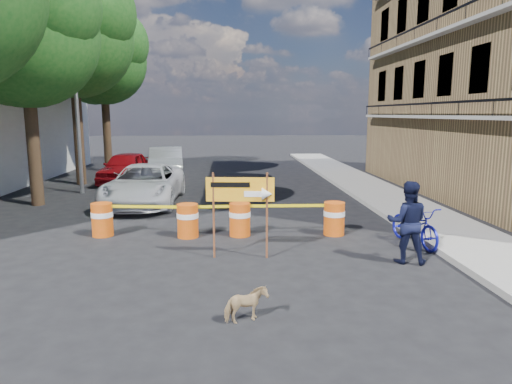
{
  "coord_description": "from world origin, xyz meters",
  "views": [
    {
      "loc": [
        0.11,
        -9.67,
        3.27
      ],
      "look_at": [
        0.8,
        1.75,
        1.3
      ],
      "focal_mm": 32.0,
      "sensor_mm": 36.0,
      "label": 1
    }
  ],
  "objects": [
    {
      "name": "ground",
      "position": [
        0.0,
        0.0,
        0.0
      ],
      "size": [
        120.0,
        120.0,
        0.0
      ],
      "primitive_type": "plane",
      "color": "black",
      "rests_on": "ground"
    },
    {
      "name": "sidewalk_east",
      "position": [
        6.2,
        6.0,
        0.07
      ],
      "size": [
        2.4,
        40.0,
        0.15
      ],
      "primitive_type": "cube",
      "color": "gray",
      "rests_on": "ground"
    },
    {
      "name": "tree_mid_a",
      "position": [
        -6.74,
        7.0,
        6.01
      ],
      "size": [
        5.25,
        5.0,
        8.68
      ],
      "color": "#332316",
      "rests_on": "ground"
    },
    {
      "name": "tree_mid_b",
      "position": [
        -6.73,
        12.0,
        6.71
      ],
      "size": [
        5.67,
        5.4,
        9.62
      ],
      "color": "#332316",
      "rests_on": "ground"
    },
    {
      "name": "tree_far",
      "position": [
        -6.74,
        17.0,
        6.22
      ],
      "size": [
        5.04,
        4.8,
        8.84
      ],
      "color": "#332316",
      "rests_on": "ground"
    },
    {
      "name": "streetlamp",
      "position": [
        -5.93,
        9.5,
        4.38
      ],
      "size": [
        1.25,
        0.18,
        8.0
      ],
      "color": "gray",
      "rests_on": "ground"
    },
    {
      "name": "barrel_far_left",
      "position": [
        -3.31,
        2.54,
        0.47
      ],
      "size": [
        0.58,
        0.58,
        0.9
      ],
      "color": "#C5520B",
      "rests_on": "ground"
    },
    {
      "name": "barrel_mid_left",
      "position": [
        -0.99,
        2.28,
        0.47
      ],
      "size": [
        0.58,
        0.58,
        0.9
      ],
      "color": "#C5520B",
      "rests_on": "ground"
    },
    {
      "name": "barrel_mid_right",
      "position": [
        0.4,
        2.33,
        0.47
      ],
      "size": [
        0.58,
        0.58,
        0.9
      ],
      "color": "#C5520B",
      "rests_on": "ground"
    },
    {
      "name": "barrel_far_right",
      "position": [
        2.97,
        2.28,
        0.47
      ],
      "size": [
        0.58,
        0.58,
        0.9
      ],
      "color": "#C5520B",
      "rests_on": "ground"
    },
    {
      "name": "detour_sign",
      "position": [
        0.58,
        0.39,
        1.45
      ],
      "size": [
        1.54,
        0.3,
        1.98
      ],
      "rotation": [
        0.0,
        0.0,
        -0.08
      ],
      "color": "#592D19",
      "rests_on": "ground"
    },
    {
      "name": "pedestrian",
      "position": [
        4.03,
        -0.13,
        0.91
      ],
      "size": [
        1.04,
        0.9,
        1.83
      ],
      "primitive_type": "imported",
      "rotation": [
        0.0,
        0.0,
        2.88
      ],
      "color": "black",
      "rests_on": "ground"
    },
    {
      "name": "bicycle",
      "position": [
        4.77,
        1.2,
        0.97
      ],
      "size": [
        0.87,
        1.13,
        1.94
      ],
      "primitive_type": "imported",
      "rotation": [
        0.0,
        0.0,
        0.2
      ],
      "color": "#1517AB",
      "rests_on": "ground"
    },
    {
      "name": "dog",
      "position": [
        0.36,
        -2.88,
        0.29
      ],
      "size": [
        0.75,
        0.54,
        0.58
      ],
      "primitive_type": "imported",
      "rotation": [
        0.0,
        0.0,
        1.95
      ],
      "color": "tan",
      "rests_on": "ground"
    },
    {
      "name": "suv_white",
      "position": [
        -2.94,
        6.92,
        0.72
      ],
      "size": [
        2.53,
        5.26,
        1.45
      ],
      "primitive_type": "imported",
      "rotation": [
        0.0,
        0.0,
        -0.03
      ],
      "color": "white",
      "rests_on": "ground"
    },
    {
      "name": "sedan_red",
      "position": [
        -4.8,
        12.3,
        0.74
      ],
      "size": [
        2.11,
        4.46,
        1.48
      ],
      "primitive_type": "imported",
      "rotation": [
        0.0,
        0.0,
        -0.09
      ],
      "color": "maroon",
      "rests_on": "ground"
    },
    {
      "name": "sedan_silver",
      "position": [
        -3.13,
        14.16,
        0.78
      ],
      "size": [
        2.22,
        4.91,
        1.56
      ],
      "primitive_type": "imported",
      "rotation": [
        0.0,
        0.0,
        0.12
      ],
      "color": "#ABAEB2",
      "rests_on": "ground"
    }
  ]
}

